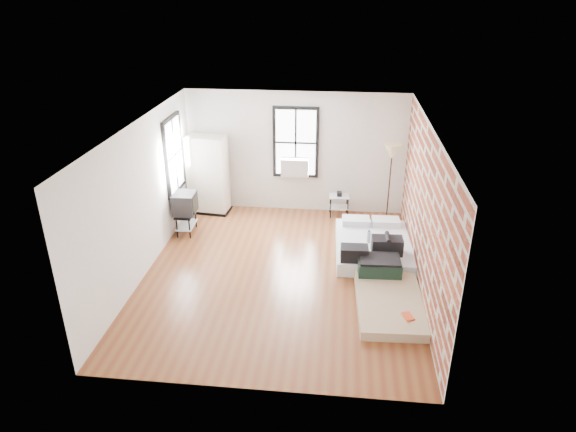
# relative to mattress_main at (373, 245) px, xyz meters

# --- Properties ---
(ground) EXTENTS (6.00, 6.00, 0.00)m
(ground) POSITION_rel_mattress_main_xyz_m (-1.75, -0.98, -0.18)
(ground) COLOR brown
(ground) RESTS_ON ground
(room_shell) EXTENTS (5.02, 6.02, 2.80)m
(room_shell) POSITION_rel_mattress_main_xyz_m (-1.51, -0.62, 1.56)
(room_shell) COLOR silver
(room_shell) RESTS_ON ground
(mattress_main) EXTENTS (1.54, 2.04, 0.64)m
(mattress_main) POSITION_rel_mattress_main_xyz_m (0.00, 0.00, 0.00)
(mattress_main) COLOR silver
(mattress_main) RESTS_ON ground
(mattress_bare) EXTENTS (1.18, 2.12, 0.45)m
(mattress_bare) POSITION_rel_mattress_main_xyz_m (0.17, -1.57, -0.04)
(mattress_bare) COLOR tan
(mattress_bare) RESTS_ON ground
(wardrobe) EXTENTS (0.97, 0.63, 1.82)m
(wardrobe) POSITION_rel_mattress_main_xyz_m (-3.74, 1.67, 0.73)
(wardrobe) COLOR black
(wardrobe) RESTS_ON ground
(side_table) EXTENTS (0.47, 0.39, 0.59)m
(side_table) POSITION_rel_mattress_main_xyz_m (-0.71, 1.74, 0.21)
(side_table) COLOR black
(side_table) RESTS_ON ground
(floor_lamp) EXTENTS (0.38, 0.38, 1.78)m
(floor_lamp) POSITION_rel_mattress_main_xyz_m (0.39, 1.67, 1.36)
(floor_lamp) COLOR black
(floor_lamp) RESTS_ON ground
(tv_stand) EXTENTS (0.47, 0.66, 0.91)m
(tv_stand) POSITION_rel_mattress_main_xyz_m (-3.96, 0.51, 0.48)
(tv_stand) COLOR black
(tv_stand) RESTS_ON ground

